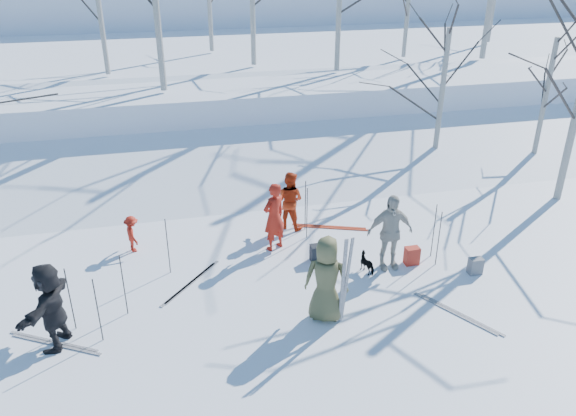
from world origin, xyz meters
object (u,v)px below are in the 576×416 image
object	(u,v)px
skier_red_seated	(132,234)
backpack_dark	(318,253)
skier_grey_west	(51,306)
backpack_red	(412,256)
skier_red_north	(274,217)
backpack_grey	(475,266)
skier_cream_east	(390,232)
skier_redor_behind	(290,200)
dog	(368,263)
skier_olive_center	(326,279)

from	to	relation	value
skier_red_seated	backpack_dark	distance (m)	4.39
skier_grey_west	backpack_red	world-z (taller)	skier_grey_west
skier_red_north	backpack_grey	xyz separation A→B (m)	(4.10, -2.14, -0.65)
backpack_grey	backpack_dark	bearing A→B (deg)	157.56
skier_grey_west	skier_cream_east	bearing A→B (deg)	118.41
skier_redor_behind	backpack_dark	distance (m)	1.87
skier_red_seated	dog	bearing A→B (deg)	-128.99
backpack_red	dog	bearing A→B (deg)	-175.67
skier_grey_west	backpack_grey	size ratio (longest dim) A/B	4.46
skier_olive_center	skier_cream_east	world-z (taller)	skier_cream_east
backpack_red	skier_cream_east	bearing A→B (deg)	178.73
skier_red_seated	skier_redor_behind	bearing A→B (deg)	-101.32
skier_redor_behind	skier_grey_west	distance (m)	6.28
skier_red_seated	backpack_red	world-z (taller)	skier_red_seated
backpack_red	backpack_dark	distance (m)	2.15
skier_red_north	skier_grey_west	xyz separation A→B (m)	(-4.61, -2.53, 0.00)
dog	skier_cream_east	bearing A→B (deg)	170.93
skier_red_seated	dog	distance (m)	5.54
skier_cream_east	skier_red_north	bearing A→B (deg)	150.48
skier_cream_east	backpack_dark	world-z (taller)	skier_cream_east
skier_red_seated	backpack_dark	xyz separation A→B (m)	(4.13, -1.46, -0.25)
skier_red_seated	backpack_red	bearing A→B (deg)	-124.52
skier_cream_east	skier_grey_west	xyz separation A→B (m)	(-6.92, -1.11, -0.04)
backpack_dark	skier_redor_behind	bearing A→B (deg)	97.79
skier_red_north	skier_redor_behind	size ratio (longest dim) A/B	1.11
skier_redor_behind	dog	bearing A→B (deg)	154.16
skier_olive_center	backpack_dark	bearing A→B (deg)	-80.23
skier_redor_behind	backpack_grey	bearing A→B (deg)	176.79
dog	backpack_grey	bearing A→B (deg)	144.94
dog	skier_red_seated	bearing A→B (deg)	-43.04
skier_grey_west	backpack_dark	bearing A→B (deg)	126.88
skier_red_north	skier_red_seated	distance (m)	3.37
skier_cream_east	backpack_grey	distance (m)	2.05
skier_grey_west	backpack_red	xyz separation A→B (m)	(7.51, 1.10, -0.64)
skier_redor_behind	backpack_dark	xyz separation A→B (m)	(0.24, -1.77, -0.56)
skier_red_seated	dog	world-z (taller)	skier_red_seated
skier_red_seated	skier_cream_east	size ratio (longest dim) A/B	0.51
skier_red_north	backpack_dark	size ratio (longest dim) A/B	4.22
skier_red_seated	backpack_dark	world-z (taller)	skier_red_seated
skier_red_north	skier_redor_behind	world-z (taller)	skier_red_north
skier_olive_center	skier_grey_west	size ratio (longest dim) A/B	1.04
skier_olive_center	backpack_red	xyz separation A→B (m)	(2.51, 1.47, -0.68)
skier_olive_center	dog	xyz separation A→B (m)	(1.41, 1.38, -0.67)
skier_grey_west	backpack_grey	xyz separation A→B (m)	(8.71, 0.39, -0.66)
skier_redor_behind	skier_cream_east	distance (m)	2.93
skier_red_seated	skier_cream_east	world-z (taller)	skier_cream_east
skier_redor_behind	backpack_grey	world-z (taller)	skier_redor_behind
dog	backpack_dark	xyz separation A→B (m)	(-0.95, 0.72, -0.02)
skier_red_north	skier_red_seated	world-z (taller)	skier_red_north
skier_grey_west	backpack_grey	distance (m)	8.74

